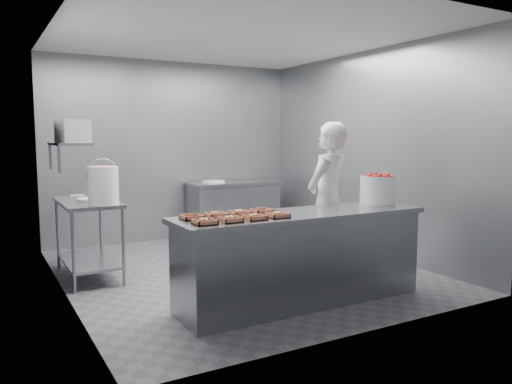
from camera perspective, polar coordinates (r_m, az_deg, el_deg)
floor at (r=6.20m, az=-2.01°, el=-8.92°), size 4.50×4.50×0.00m
ceiling at (r=6.09m, az=-2.11°, el=17.41°), size 4.50×4.50×0.00m
wall_back at (r=8.05m, az=-9.46°, el=4.62°), size 4.00×0.04×2.80m
wall_left at (r=5.37m, az=-21.43°, el=3.43°), size 0.04×4.50×2.80m
wall_right at (r=7.12m, az=12.43°, el=4.34°), size 0.04×4.50×2.80m
service_counter at (r=4.96m, az=5.23°, el=-7.43°), size 2.60×0.70×0.90m
prep_table at (r=6.10m, az=-18.65°, el=-3.79°), size 0.60×1.20×0.90m
back_counter at (r=8.16m, az=-2.54°, el=-1.95°), size 1.50×0.60×0.90m
wall_shelf at (r=5.98m, az=-20.58°, el=5.16°), size 0.35×0.90×0.03m
tray_0 at (r=4.22m, az=-5.92°, el=-3.37°), size 0.19×0.18×0.06m
tray_1 at (r=4.32m, az=-2.99°, el=-3.12°), size 0.19×0.18×0.06m
tray_2 at (r=4.43m, az=-0.21°, el=-2.87°), size 0.19×0.18×0.06m
tray_3 at (r=4.55m, az=2.44°, el=-2.63°), size 0.19×0.18×0.06m
tray_4 at (r=4.48m, az=-7.35°, el=-2.85°), size 0.19×0.18×0.04m
tray_5 at (r=4.57m, az=-4.59°, el=-2.60°), size 0.19×0.18×0.06m
tray_6 at (r=4.68m, az=-1.92°, el=-2.38°), size 0.19×0.18×0.06m
tray_7 at (r=4.79m, az=0.66°, el=-2.20°), size 0.19×0.18×0.04m
worker at (r=5.81m, az=8.20°, el=-0.97°), size 0.77×0.66×1.80m
strawberry_tub at (r=5.62m, az=13.74°, el=0.40°), size 0.38×0.38×0.32m
glaze_bucket at (r=5.62m, az=-17.06°, el=0.80°), size 0.34×0.32×0.50m
bucket_lid at (r=6.08m, az=-18.48°, el=-0.79°), size 0.39×0.39×0.02m
rag at (r=6.48m, az=-19.76°, el=-0.41°), size 0.18×0.17×0.02m
appliance at (r=5.72m, az=-20.21°, el=6.52°), size 0.34×0.37×0.25m
paper_stack at (r=7.95m, az=-4.95°, el=1.18°), size 0.34×0.27×0.04m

